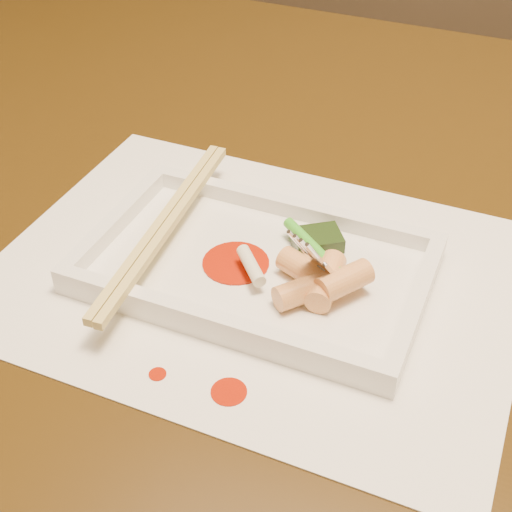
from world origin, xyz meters
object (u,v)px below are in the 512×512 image
at_px(chopstick_a, 161,223).
at_px(fork, 359,195).
at_px(plate_base, 256,270).
at_px(placemat, 256,275).
at_px(table, 354,309).

distance_m(chopstick_a, fork, 0.16).
bearing_deg(plate_base, chopstick_a, 180.00).
bearing_deg(placemat, fork, 14.42).
relative_size(placemat, plate_base, 1.54).
relative_size(placemat, fork, 2.86).
xyz_separation_m(plate_base, chopstick_a, (-0.08, 0.00, 0.02)).
distance_m(plate_base, fork, 0.11).
distance_m(table, plate_base, 0.16).
height_order(placemat, chopstick_a, chopstick_a).
bearing_deg(placemat, chopstick_a, 180.00).
relative_size(table, fork, 10.00).
distance_m(table, placemat, 0.15).
distance_m(table, chopstick_a, 0.21).
height_order(placemat, plate_base, plate_base).
bearing_deg(plate_base, fork, 14.42).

